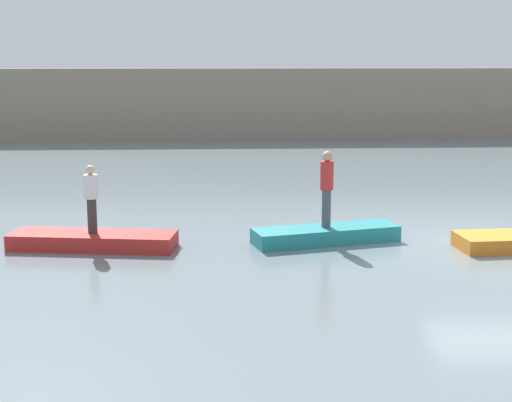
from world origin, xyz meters
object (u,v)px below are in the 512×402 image
rowboat_red (93,240)px  person_white_shirt (91,196)px  rowboat_teal (326,235)px  person_red_shirt (327,185)px

rowboat_red → person_white_shirt: bearing=-81.9°
rowboat_teal → person_white_shirt: 5.71m
rowboat_red → person_white_shirt: (0.00, -0.00, 1.08)m
person_white_shirt → person_red_shirt: bearing=2.8°
person_white_shirt → rowboat_red: bearing=90.0°
rowboat_red → person_red_shirt: person_red_shirt is taller
rowboat_red → rowboat_teal: (5.60, 0.28, 0.00)m
person_white_shirt → person_red_shirt: person_red_shirt is taller
person_white_shirt → person_red_shirt: size_ratio=0.87×
rowboat_teal → person_white_shirt: (-5.60, -0.28, 1.08)m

